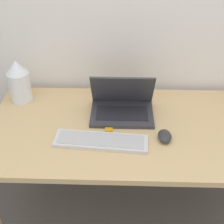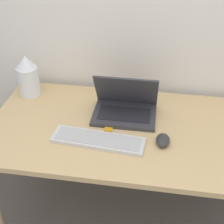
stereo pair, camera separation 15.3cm
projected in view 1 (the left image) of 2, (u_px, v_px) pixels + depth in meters
The scene contains 7 objects.
wall_back at pixel (131, 1), 1.65m from camera, with size 6.00×0.05×2.50m.
desk at pixel (129, 139), 1.64m from camera, with size 1.45×0.74×0.74m.
laptop at pixel (122, 105), 1.66m from camera, with size 0.33×0.24×0.23m.
keyboard at pixel (101, 141), 1.49m from camera, with size 0.46×0.16×0.02m.
mouse at pixel (165, 136), 1.50m from camera, with size 0.07×0.10×0.04m.
vase at pixel (19, 81), 1.73m from camera, with size 0.12×0.12×0.25m.
mp3_player at pixel (109, 129), 1.57m from camera, with size 0.04×0.05×0.01m.
Camera 1 is at (-0.05, -0.89, 1.73)m, focal length 50.00 mm.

